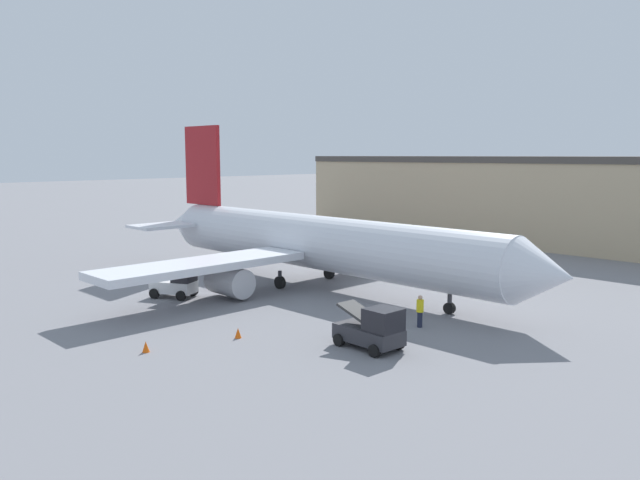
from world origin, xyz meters
TOP-DOWN VIEW (x-y plane):
  - ground_plane at (0.00, 0.00)m, footprint 400.00×400.00m
  - terminal_building at (7.05, 33.96)m, footprint 71.13×13.57m
  - airplane at (-1.00, -0.00)m, footprint 38.52×32.91m
  - ground_crew_worker at (11.70, -3.66)m, footprint 0.40×0.40m
  - baggage_tug at (-4.28, -9.37)m, footprint 3.32×2.85m
  - belt_loader_truck at (12.43, -8.55)m, footprint 3.53×2.14m
  - safety_cone_near at (6.23, -12.20)m, footprint 0.36×0.36m
  - safety_cone_far at (4.97, -16.87)m, footprint 0.36×0.36m

SIDE VIEW (x-z plane):
  - ground_plane at x=0.00m, z-range 0.00..0.00m
  - safety_cone_near at x=6.23m, z-range 0.00..0.55m
  - safety_cone_far at x=4.97m, z-range 0.00..0.55m
  - ground_crew_worker at x=11.70m, z-range 0.06..1.89m
  - baggage_tug at x=-4.28m, z-range -0.11..2.14m
  - belt_loader_truck at x=12.43m, z-range -0.07..2.12m
  - airplane at x=-1.00m, z-range -2.83..9.28m
  - terminal_building at x=7.05m, z-range 0.01..9.45m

